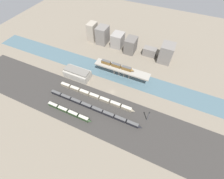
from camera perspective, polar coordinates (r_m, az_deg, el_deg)
ground_plane at (r=141.73m, az=0.06°, el=-0.91°), size 400.00×400.00×0.00m
railbed_yard at (r=129.99m, az=-4.35°, el=-8.58°), size 280.00×42.00×0.01m
river_water at (r=155.83m, az=3.61°, el=5.31°), size 320.00×21.78×0.01m
bridge at (r=149.86m, az=3.77°, el=7.53°), size 56.38×9.38×10.06m
train_on_bridge at (r=148.75m, az=2.01°, el=9.06°), size 34.97×2.99×3.76m
train_yard_near at (r=132.45m, az=-16.03°, el=-8.22°), size 42.75×2.68×4.07m
train_yard_mid at (r=130.75m, az=-7.31°, el=-6.98°), size 87.90×2.63×3.55m
train_yard_far at (r=137.28m, az=-6.30°, el=-2.65°), size 75.45×2.93×3.48m
warehouse_building at (r=155.18m, az=-13.02°, el=5.93°), size 25.94×12.68×9.49m
signal_tower at (r=123.75m, az=13.59°, el=-9.83°), size 1.00×0.76×12.78m
city_block_far_left at (r=201.09m, az=-7.47°, el=20.97°), size 9.29×13.08×22.09m
city_block_left at (r=194.84m, az=-3.63°, el=19.98°), size 12.63×14.98×20.82m
city_block_center at (r=189.85m, az=2.18°, el=18.31°), size 12.94×15.22×16.37m
city_block_right at (r=181.52m, az=7.13°, el=16.38°), size 11.63×15.62×17.35m
city_block_far_right at (r=182.28m, az=14.13°, el=13.78°), size 14.56×8.21×9.53m
city_block_tall at (r=176.27m, az=19.96°, el=12.92°), size 13.51×15.97×20.53m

